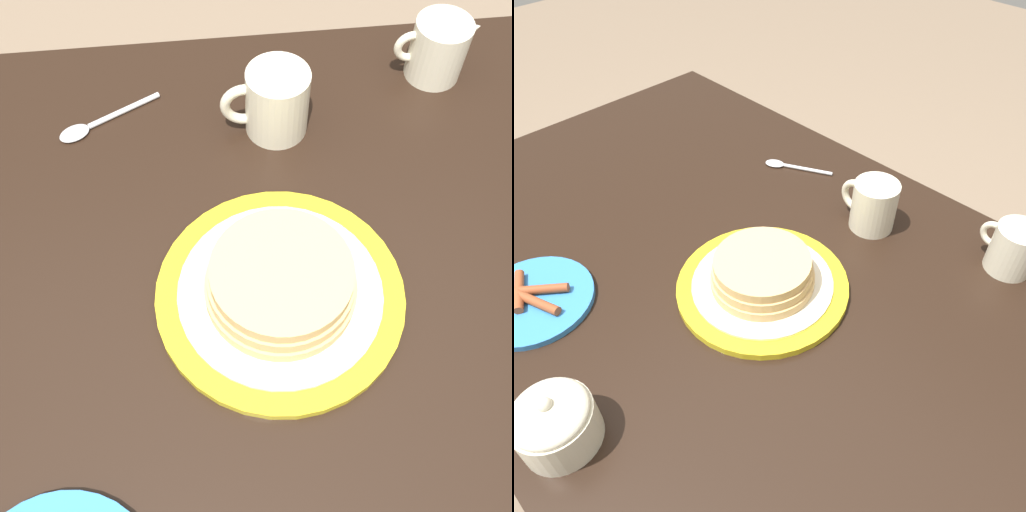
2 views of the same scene
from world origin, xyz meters
TOP-DOWN VIEW (x-y plane):
  - ground_plane at (0.00, 0.00)m, footprint 8.00×8.00m
  - dining_table at (0.00, 0.00)m, footprint 1.32×0.82m
  - pancake_plate at (-0.03, 0.00)m, footprint 0.26×0.26m
  - coffee_mug at (-0.06, -0.24)m, footprint 0.11×0.08m
  - creamer_pitcher at (-0.28, -0.31)m, footprint 0.11×0.07m
  - spoon at (0.17, -0.26)m, footprint 0.13×0.08m

SIDE VIEW (x-z plane):
  - ground_plane at x=0.00m, z-range 0.00..0.00m
  - dining_table at x=0.00m, z-range 0.25..1.02m
  - spoon at x=0.17m, z-range 0.77..0.78m
  - pancake_plate at x=-0.03m, z-range 0.76..0.82m
  - creamer_pitcher at x=-0.28m, z-range 0.77..0.85m
  - coffee_mug at x=-0.06m, z-range 0.77..0.86m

